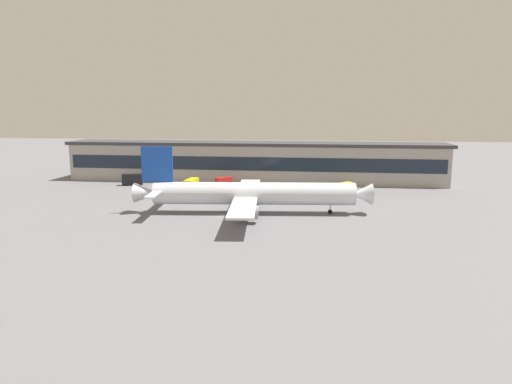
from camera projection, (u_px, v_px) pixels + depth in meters
The scene contains 10 objects.
ground_plane at pixel (221, 216), 119.40m from camera, with size 600.00×600.00×0.00m, color slate.
terminal_building at pixel (253, 162), 176.78m from camera, with size 143.59×16.42×14.97m.
airliner at pixel (251, 194), 122.11m from camera, with size 62.94×53.90×17.71m.
catering_truck at pixel (133, 179), 168.01m from camera, with size 7.64×4.55×4.15m.
baggage_tug at pixel (255, 184), 164.66m from camera, with size 3.15×4.08×1.85m.
stair_truck at pixel (223, 182), 163.59m from camera, with size 5.96×5.91×3.55m.
crew_van at pixel (346, 186), 158.55m from camera, with size 4.82×5.51×2.55m.
pushback_tractor at pixel (323, 187), 157.66m from camera, with size 4.54×5.46×1.75m.
fuel_truck at pixel (191, 183), 160.74m from camera, with size 3.40×8.58×3.35m.
traffic_cone_0 at pixel (238, 218), 115.90m from camera, with size 0.56×0.56×0.70m, color #F2590C.
Camera 1 is at (24.37, -114.22, 27.14)m, focal length 32.51 mm.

